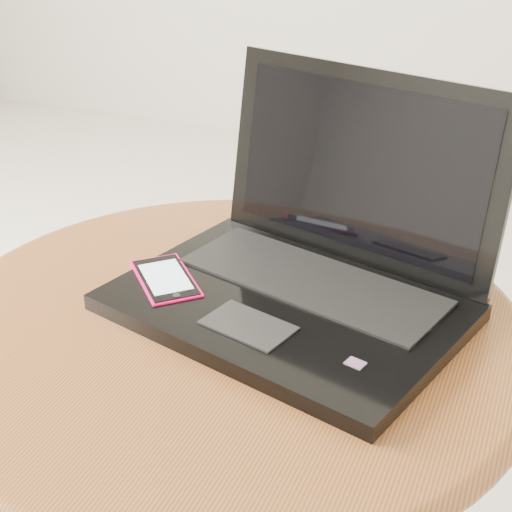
% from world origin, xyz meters
% --- Properties ---
extents(table, '(0.70, 0.70, 0.55)m').
position_xyz_m(table, '(0.11, -0.12, 0.43)').
color(table, '#4F2E19').
rests_on(table, ground).
extents(laptop, '(0.45, 0.40, 0.25)m').
position_xyz_m(laptop, '(0.18, -0.04, 0.60)').
color(laptop, black).
rests_on(laptop, table).
extents(phone_black, '(0.11, 0.12, 0.01)m').
position_xyz_m(phone_black, '(0.04, -0.10, 0.56)').
color(phone_black, black).
rests_on(phone_black, table).
extents(phone_pink, '(0.12, 0.12, 0.01)m').
position_xyz_m(phone_pink, '(0.02, -0.10, 0.57)').
color(phone_pink, '#FF085B').
rests_on(phone_pink, phone_black).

